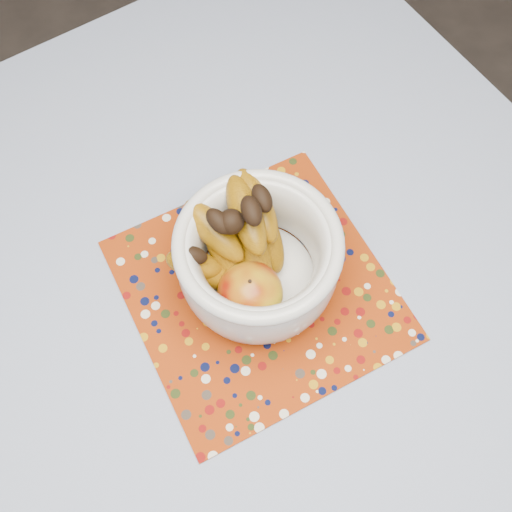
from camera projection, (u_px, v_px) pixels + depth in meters
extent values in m
plane|color=#2D2826|center=(230.00, 444.00, 1.50)|extent=(4.00, 4.00, 0.00)
cube|color=brown|center=(210.00, 372.00, 0.84)|extent=(1.20, 1.20, 0.04)
cylinder|color=brown|center=(292.00, 119.00, 1.49)|extent=(0.06, 0.06, 0.71)
cylinder|color=brown|center=(491.00, 202.00, 1.58)|extent=(0.03, 0.03, 0.37)
cube|color=slate|center=(209.00, 368.00, 0.82)|extent=(1.32, 1.32, 0.01)
cube|color=maroon|center=(258.00, 290.00, 0.86)|extent=(0.39, 0.39, 0.00)
cylinder|color=silver|center=(258.00, 280.00, 0.86)|extent=(0.11, 0.11, 0.01)
cylinder|color=silver|center=(258.00, 277.00, 0.85)|extent=(0.16, 0.16, 0.01)
torus|color=silver|center=(258.00, 243.00, 0.75)|extent=(0.22, 0.22, 0.02)
ellipsoid|color=#6E0F04|center=(250.00, 293.00, 0.79)|extent=(0.09, 0.09, 0.08)
sphere|color=black|center=(231.00, 222.00, 0.74)|extent=(0.03, 0.03, 0.03)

